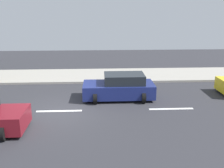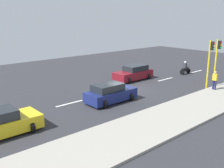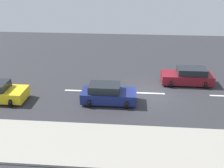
{
  "view_description": "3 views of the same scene",
  "coord_description": "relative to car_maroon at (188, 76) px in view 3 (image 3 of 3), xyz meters",
  "views": [
    {
      "loc": [
        -12.51,
        -2.18,
        5.23
      ],
      "look_at": [
        1.41,
        -2.87,
        1.03
      ],
      "focal_mm": 40.62,
      "sensor_mm": 36.0,
      "label": 1
    },
    {
      "loc": [
        16.81,
        -16.32,
        6.72
      ],
      "look_at": [
        1.61,
        -3.01,
        1.38
      ],
      "focal_mm": 42.24,
      "sensor_mm": 36.0,
      "label": 2
    },
    {
      "loc": [
        18.87,
        -1.65,
        9.54
      ],
      "look_at": [
        1.46,
        -3.06,
        1.41
      ],
      "focal_mm": 40.64,
      "sensor_mm": 36.0,
      "label": 3
    }
  ],
  "objects": [
    {
      "name": "sidewalk",
      "position": [
        9.17,
        -3.36,
        -0.64
      ],
      "size": [
        4.0,
        60.0,
        0.15
      ],
      "primitive_type": "cube",
      "color": "#9E998E",
      "rests_on": "ground"
    },
    {
      "name": "lane_stripe_north",
      "position": [
        2.17,
        -9.36,
        -0.71
      ],
      "size": [
        0.2,
        2.4,
        0.01
      ],
      "primitive_type": "cube",
      "color": "white",
      "rests_on": "ground"
    },
    {
      "name": "lane_stripe_mid",
      "position": [
        2.17,
        -3.36,
        -0.71
      ],
      "size": [
        0.2,
        2.4,
        0.01
      ],
      "primitive_type": "cube",
      "color": "white",
      "rests_on": "ground"
    },
    {
      "name": "ground_plane",
      "position": [
        2.17,
        -3.36,
        -0.76
      ],
      "size": [
        40.0,
        60.0,
        0.1
      ],
      "primitive_type": "cube",
      "color": "#2D2D33"
    },
    {
      "name": "car_dark_blue",
      "position": [
        3.95,
        -6.71,
        -0.0
      ],
      "size": [
        2.22,
        4.17,
        1.52
      ],
      "color": "navy",
      "rests_on": "ground"
    },
    {
      "name": "lane_stripe_far_north",
      "position": [
        2.17,
        -15.36,
        -0.71
      ],
      "size": [
        0.2,
        2.4,
        0.01
      ],
      "primitive_type": "cube",
      "color": "white",
      "rests_on": "ground"
    },
    {
      "name": "car_maroon",
      "position": [
        0.0,
        0.0,
        0.0
      ],
      "size": [
        2.22,
        4.42,
        1.52
      ],
      "color": "maroon",
      "rests_on": "ground"
    }
  ]
}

